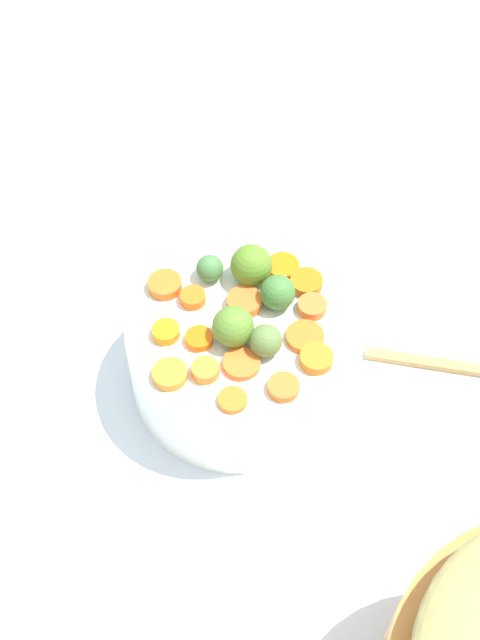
{
  "coord_description": "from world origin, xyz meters",
  "views": [
    {
      "loc": [
        0.2,
        -0.44,
        0.79
      ],
      "look_at": [
        -0.04,
        0.0,
        0.12
      ],
      "focal_mm": 47.86,
      "sensor_mm": 36.0,
      "label": 1
    }
  ],
  "objects": [
    {
      "name": "carrot_slice_14",
      "position": [
        0.03,
        0.02,
        0.12
      ],
      "size": [
        0.05,
        0.05,
        0.01
      ],
      "primitive_type": "cylinder",
      "rotation": [
        0.0,
        0.0,
        0.43
      ],
      "color": "orange",
      "rests_on": "serving_bowl_carrots"
    },
    {
      "name": "carrot_slice_13",
      "position": [
        0.05,
        -0.0,
        0.12
      ],
      "size": [
        0.05,
        0.05,
        0.01
      ],
      "primitive_type": "cylinder",
      "rotation": [
        0.0,
        0.0,
        2.4
      ],
      "color": "orange",
      "rests_on": "serving_bowl_carrots"
    },
    {
      "name": "carrot_slice_5",
      "position": [
        -0.06,
        -0.08,
        0.12
      ],
      "size": [
        0.05,
        0.05,
        0.01
      ],
      "primitive_type": "cylinder",
      "rotation": [
        0.0,
        0.0,
        4.14
      ],
      "color": "orange",
      "rests_on": "serving_bowl_carrots"
    },
    {
      "name": "brussels_sprout_4",
      "position": [
        -0.09,
        0.04,
        0.13
      ],
      "size": [
        0.03,
        0.03,
        0.03
      ],
      "primitive_type": "sphere",
      "color": "#477D42",
      "rests_on": "serving_bowl_carrots"
    },
    {
      "name": "carrot_slice_1",
      "position": [
        0.02,
        0.05,
        0.12
      ],
      "size": [
        0.03,
        0.03,
        0.01
      ],
      "primitive_type": "cylinder",
      "rotation": [
        0.0,
        0.0,
        4.5
      ],
      "color": "orange",
      "rests_on": "serving_bowl_carrots"
    },
    {
      "name": "carrot_slice_8",
      "position": [
        -0.04,
        0.03,
        0.12
      ],
      "size": [
        0.04,
        0.04,
        0.01
      ],
      "primitive_type": "cylinder",
      "rotation": [
        0.0,
        0.0,
        1.86
      ],
      "color": "orange",
      "rests_on": "serving_bowl_carrots"
    },
    {
      "name": "brussels_sprout_0",
      "position": [
        -0.05,
        0.06,
        0.13
      ],
      "size": [
        0.04,
        0.04,
        0.04
      ],
      "primitive_type": "sphere",
      "color": "#588326",
      "rests_on": "serving_bowl_carrots"
    },
    {
      "name": "carrot_slice_3",
      "position": [
        -0.01,
        -0.04,
        0.12
      ],
      "size": [
        0.05,
        0.05,
        0.01
      ],
      "primitive_type": "cylinder",
      "rotation": [
        0.0,
        0.0,
        4.05
      ],
      "color": "orange",
      "rests_on": "serving_bowl_carrots"
    },
    {
      "name": "carrot_slice_12",
      "position": [
        -0.09,
        0.01,
        0.12
      ],
      "size": [
        0.03,
        0.03,
        0.01
      ],
      "primitive_type": "cylinder",
      "rotation": [
        0.0,
        0.0,
        0.11
      ],
      "color": "orange",
      "rests_on": "serving_bowl_carrots"
    },
    {
      "name": "carrot_slice_10",
      "position": [
        -0.0,
        0.08,
        0.12
      ],
      "size": [
        0.05,
        0.05,
        0.01
      ],
      "primitive_type": "cylinder",
      "rotation": [
        0.0,
        0.0,
        5.23
      ],
      "color": "orange",
      "rests_on": "serving_bowl_carrots"
    },
    {
      "name": "serving_bowl_carrots",
      "position": [
        -0.04,
        0.0,
        0.07
      ],
      "size": [
        0.22,
        0.22,
        0.09
      ],
      "primitive_type": "cylinder",
      "color": "white",
      "rests_on": "tabletop"
    },
    {
      "name": "brussels_sprout_3",
      "position": [
        -0.02,
        0.05,
        0.13
      ],
      "size": [
        0.04,
        0.04,
        0.04
      ],
      "primitive_type": "sphere",
      "color": "#427835",
      "rests_on": "serving_bowl_carrots"
    },
    {
      "name": "carrot_slice_6",
      "position": [
        -0.06,
        -0.03,
        0.12
      ],
      "size": [
        0.04,
        0.04,
        0.01
      ],
      "primitive_type": "cylinder",
      "rotation": [
        0.0,
        0.0,
        5.84
      ],
      "color": "orange",
      "rests_on": "serving_bowl_carrots"
    },
    {
      "name": "brussels_sprout_2",
      "position": [
        0.0,
        -0.01,
        0.13
      ],
      "size": [
        0.03,
        0.03,
        0.03
      ],
      "primitive_type": "sphere",
      "color": "#5F7E3F",
      "rests_on": "serving_bowl_carrots"
    },
    {
      "name": "brussels_sprout_1",
      "position": [
        -0.03,
        -0.01,
        0.13
      ],
      "size": [
        0.04,
        0.04,
        0.04
      ],
      "primitive_type": "sphere",
      "color": "#5B882E",
      "rests_on": "serving_bowl_carrots"
    },
    {
      "name": "carrot_slice_11",
      "position": [
        -0.13,
        0.01,
        0.12
      ],
      "size": [
        0.04,
        0.04,
        0.01
      ],
      "primitive_type": "cylinder",
      "rotation": [
        0.0,
        0.0,
        5.05
      ],
      "color": "orange",
      "rests_on": "serving_bowl_carrots"
    },
    {
      "name": "carrot_slice_7",
      "position": [
        -0.0,
        -0.08,
        0.12
      ],
      "size": [
        0.04,
        0.04,
        0.01
      ],
      "primitive_type": "cylinder",
      "rotation": [
        0.0,
        0.0,
        5.25
      ],
      "color": "orange",
      "rests_on": "serving_bowl_carrots"
    },
    {
      "name": "carrot_slice_0",
      "position": [
        -0.04,
        -0.06,
        0.12
      ],
      "size": [
        0.04,
        0.04,
        0.01
      ],
      "primitive_type": "cylinder",
      "rotation": [
        0.0,
        0.0,
        0.73
      ],
      "color": "orange",
      "rests_on": "serving_bowl_carrots"
    },
    {
      "name": "carrot_slice_4",
      "position": [
        -0.03,
        0.09,
        0.12
      ],
      "size": [
        0.03,
        0.03,
        0.01
      ],
      "primitive_type": "cylinder",
      "rotation": [
        0.0,
        0.0,
        1.59
      ],
      "color": "orange",
      "rests_on": "serving_bowl_carrots"
    },
    {
      "name": "carrot_slice_9",
      "position": [
        0.04,
        -0.04,
        0.12
      ],
      "size": [
        0.04,
        0.04,
        0.01
      ],
      "primitive_type": "cylinder",
      "rotation": [
        0.0,
        0.0,
        2.89
      ],
      "color": "orange",
      "rests_on": "serving_bowl_carrots"
    },
    {
      "name": "tabletop",
      "position": [
        0.0,
        0.0,
        0.01
      ],
      "size": [
        2.4,
        2.4,
        0.02
      ],
      "primitive_type": "cube",
      "color": "silver",
      "rests_on": "ground"
    },
    {
      "name": "carrot_slice_2",
      "position": [
        -0.09,
        -0.04,
        0.12
      ],
      "size": [
        0.03,
        0.03,
        0.01
      ],
      "primitive_type": "cylinder",
      "rotation": [
        0.0,
        0.0,
        6.16
      ],
      "color": "orange",
      "rests_on": "serving_bowl_carrots"
    }
  ]
}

